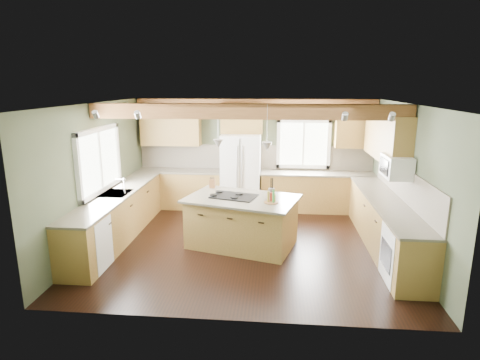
{
  "coord_description": "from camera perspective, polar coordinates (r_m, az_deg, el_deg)",
  "views": [
    {
      "loc": [
        0.5,
        -7.01,
        2.95
      ],
      "look_at": [
        -0.16,
        0.3,
        1.17
      ],
      "focal_mm": 30.0,
      "sensor_mm": 36.0,
      "label": 1
    }
  ],
  "objects": [
    {
      "name": "pendant_right",
      "position": [
        6.93,
        3.84,
        4.75
      ],
      "size": [
        0.18,
        0.18,
        0.16
      ],
      "primitive_type": "cone",
      "rotation": [
        3.14,
        0.0,
        0.0
      ],
      "color": "#B2B2B7",
      "rests_on": "ceiling"
    },
    {
      "name": "wall_right",
      "position": [
        7.56,
        22.71,
        -0.02
      ],
      "size": [
        0.0,
        5.0,
        5.0
      ],
      "primitive_type": "plane",
      "rotation": [
        1.57,
        0.0,
        -1.57
      ],
      "color": "#414A35",
      "rests_on": "ground"
    },
    {
      "name": "oven",
      "position": [
        6.59,
        22.61,
        -9.91
      ],
      "size": [
        0.6,
        0.72,
        0.84
      ],
      "primitive_type": "cube",
      "color": "white",
      "rests_on": "floor"
    },
    {
      "name": "base_cab_back_left",
      "position": [
        9.82,
        -8.52,
        -1.32
      ],
      "size": [
        2.02,
        0.6,
        0.88
      ],
      "primitive_type": "cube",
      "color": "brown",
      "rests_on": "floor"
    },
    {
      "name": "floor",
      "position": [
        7.62,
        0.99,
        -9.11
      ],
      "size": [
        5.6,
        5.6,
        0.0
      ],
      "primitive_type": "plane",
      "color": "black",
      "rests_on": "ground"
    },
    {
      "name": "sink",
      "position": [
        7.94,
        -17.26,
        -1.9
      ],
      "size": [
        0.5,
        0.65,
        0.03
      ],
      "primitive_type": "cube",
      "color": "#262628",
      "rests_on": "counter_left"
    },
    {
      "name": "bottle_tray",
      "position": [
        6.96,
        4.46,
        -2.38
      ],
      "size": [
        0.3,
        0.3,
        0.22
      ],
      "primitive_type": null,
      "rotation": [
        0.0,
        0.0,
        -0.25
      ],
      "color": "brown",
      "rests_on": "island_top"
    },
    {
      "name": "refrigerator",
      "position": [
        9.39,
        0.14,
        1.04
      ],
      "size": [
        0.9,
        0.74,
        1.8
      ],
      "primitive_type": "cube",
      "color": "white",
      "rests_on": "floor"
    },
    {
      "name": "backsplash_right",
      "position": [
        7.62,
        22.43,
        -0.59
      ],
      "size": [
        0.03,
        3.7,
        0.58
      ],
      "primitive_type": "cube",
      "color": "brown",
      "rests_on": "wall_right"
    },
    {
      "name": "pendant_left",
      "position": [
        7.26,
        -3.12,
        5.15
      ],
      "size": [
        0.18,
        0.18,
        0.16
      ],
      "primitive_type": "cone",
      "rotation": [
        3.14,
        0.0,
        0.0
      ],
      "color": "#B2B2B7",
      "rests_on": "ceiling"
    },
    {
      "name": "upper_cab_over_fridge",
      "position": [
        9.41,
        0.26,
        8.77
      ],
      "size": [
        0.96,
        0.35,
        0.7
      ],
      "primitive_type": "cube",
      "color": "brown",
      "rests_on": "wall_back"
    },
    {
      "name": "window_back",
      "position": [
        9.62,
        9.01,
        5.11
      ],
      "size": [
        1.1,
        0.04,
        1.0
      ],
      "primitive_type": "cube",
      "color": "white",
      "rests_on": "wall_back"
    },
    {
      "name": "counter_back_left",
      "position": [
        9.71,
        -8.61,
        1.31
      ],
      "size": [
        2.06,
        0.64,
        0.04
      ],
      "primitive_type": "cube",
      "color": "#494335",
      "rests_on": "base_cab_back_left"
    },
    {
      "name": "wall_left",
      "position": [
        7.93,
        -19.6,
        0.84
      ],
      "size": [
        0.0,
        5.0,
        5.0
      ],
      "primitive_type": "plane",
      "rotation": [
        1.57,
        0.0,
        1.57
      ],
      "color": "#414A35",
      "rests_on": "ground"
    },
    {
      "name": "island",
      "position": [
        7.44,
        0.27,
        -6.07
      ],
      "size": [
        2.08,
        1.59,
        0.88
      ],
      "primitive_type": "cube",
      "rotation": [
        0.0,
        0.0,
        -0.28
      ],
      "color": "brown",
      "rests_on": "floor"
    },
    {
      "name": "faucet",
      "position": [
        7.84,
        -16.11,
        -0.92
      ],
      "size": [
        0.02,
        0.02,
        0.28
      ],
      "primitive_type": "cylinder",
      "color": "#B2B2B7",
      "rests_on": "sink"
    },
    {
      "name": "base_cab_back_right",
      "position": [
        9.6,
        10.89,
        -1.76
      ],
      "size": [
        2.62,
        0.6,
        0.88
      ],
      "primitive_type": "cube",
      "color": "brown",
      "rests_on": "floor"
    },
    {
      "name": "counter_back_right",
      "position": [
        9.49,
        11.01,
        0.92
      ],
      "size": [
        2.66,
        0.64,
        0.04
      ],
      "primitive_type": "cube",
      "color": "#494335",
      "rests_on": "base_cab_back_right"
    },
    {
      "name": "upper_cab_right",
      "position": [
        8.25,
        20.13,
        5.86
      ],
      "size": [
        0.35,
        2.2,
        0.9
      ],
      "primitive_type": "cube",
      "color": "brown",
      "rests_on": "wall_right"
    },
    {
      "name": "base_cab_right",
      "position": [
        7.76,
        19.9,
        -6.08
      ],
      "size": [
        0.6,
        3.7,
        0.88
      ],
      "primitive_type": "cube",
      "color": "brown",
      "rests_on": "floor"
    },
    {
      "name": "wall_back",
      "position": [
        9.67,
        2.11,
        3.81
      ],
      "size": [
        5.6,
        0.0,
        5.6
      ],
      "primitive_type": "plane",
      "rotation": [
        1.57,
        0.0,
        0.0
      ],
      "color": "#414A35",
      "rests_on": "ground"
    },
    {
      "name": "ceiling",
      "position": [
        7.04,
        1.08,
        10.8
      ],
      "size": [
        5.6,
        5.6,
        0.0
      ],
      "primitive_type": "plane",
      "rotation": [
        3.14,
        0.0,
        0.0
      ],
      "color": "silver",
      "rests_on": "wall_back"
    },
    {
      "name": "backsplash_back",
      "position": [
        9.67,
        2.11,
        3.27
      ],
      "size": [
        5.58,
        0.03,
        0.58
      ],
      "primitive_type": "cube",
      "color": "brown",
      "rests_on": "wall_back"
    },
    {
      "name": "cooktop",
      "position": [
        7.34,
        -0.84,
        -2.32
      ],
      "size": [
        0.91,
        0.73,
        0.02
      ],
      "primitive_type": "cube",
      "rotation": [
        0.0,
        0.0,
        -0.28
      ],
      "color": "black",
      "rests_on": "island_top"
    },
    {
      "name": "ceiling_beam",
      "position": [
        7.01,
        1.05,
        9.73
      ],
      "size": [
        5.55,
        0.26,
        0.26
      ],
      "primitive_type": "cube",
      "color": "brown",
      "rests_on": "ceiling"
    },
    {
      "name": "upper_cab_back_corner",
      "position": [
        9.56,
        16.1,
        7.11
      ],
      "size": [
        0.9,
        0.35,
        0.9
      ],
      "primitive_type": "cube",
      "color": "brown",
      "rests_on": "wall_back"
    },
    {
      "name": "counter_right",
      "position": [
        7.62,
        20.17,
        -2.81
      ],
      "size": [
        0.64,
        3.74,
        0.04
      ],
      "primitive_type": "cube",
      "color": "#494335",
      "rests_on": "base_cab_right"
    },
    {
      "name": "microwave",
      "position": [
        7.4,
        21.37,
        1.8
      ],
      "size": [
        0.4,
        0.7,
        0.38
      ],
      "primitive_type": "cube",
      "color": "white",
      "rests_on": "wall_right"
    },
    {
      "name": "window_left",
      "position": [
        7.91,
        -19.46,
        2.68
      ],
      "size": [
        0.04,
        1.6,
        1.05
      ],
      "primitive_type": "cube",
      "color": "white",
      "rests_on": "wall_left"
    },
    {
      "name": "island_top",
      "position": [
        7.29,
        0.27,
        -2.67
      ],
      "size": [
        2.23,
        1.74,
        0.04
      ],
      "primitive_type": "cube",
      "rotation": [
        0.0,
        0.0,
        -0.28
      ],
      "color": "#494335",
      "rests_on": "island"
    },
    {
      "name": "soffit_trim",
      "position": [
        9.44,
        2.15,
        11.15
      ],
      "size": [
        5.55,
        0.2,
        0.1
      ],
      "primitive_type": "cube",
      "color": "brown",
      "rests_on": "ceiling"
    },
    {
      "name": "upper_cab_back_left",
      "position": [
        9.72,
        -9.81,
        7.54
      ],
      "size": [
        1.4,
        0.35,
        0.9
      ],
      "primitive_type": "cube",
      "color": "brown",
      "rests_on": "wall_back"
    },
    {
      "name": "counter_left",
      "position": [
        7.94,
        -17.25,
        -1.93
      ],
      "size": [
        0.64,
        3.74,
        0.04
      ],
      "primitive_type": "cube",
      "color": "#494335",
      "rests_on": "base_cab_left"
    },
    {
      "name": "base_cab_left",
      "position": [
        8.08,
        -17.02,
        -5.08
      ],
      "size": [
        0.6,
        3.7,
        0.88
      ],
      "primitive_type": "cube",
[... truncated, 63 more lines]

